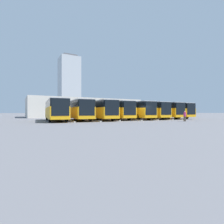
# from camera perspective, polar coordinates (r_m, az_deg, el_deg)

# --- Properties ---
(ground_plane) EXTENTS (600.00, 600.00, 0.00)m
(ground_plane) POSITION_cam_1_polar(r_m,az_deg,el_deg) (29.63, 10.12, -2.83)
(ground_plane) COLOR #5B5B60
(bus_0) EXTENTS (3.65, 12.45, 3.39)m
(bus_0) POSITION_cam_1_polar(r_m,az_deg,el_deg) (43.06, 18.45, 0.55)
(bus_0) COLOR orange
(bus_0) RESTS_ON ground_plane
(curb_divider_0) EXTENTS (0.93, 7.90, 0.15)m
(curb_divider_0) POSITION_cam_1_polar(r_m,az_deg,el_deg) (40.48, 18.54, -1.97)
(curb_divider_0) COLOR #B2B2AD
(curb_divider_0) RESTS_ON ground_plane
(bus_1) EXTENTS (3.65, 12.45, 3.39)m
(bus_1) POSITION_cam_1_polar(r_m,az_deg,el_deg) (40.07, 15.34, 0.59)
(bus_1) COLOR orange
(bus_1) RESTS_ON ground_plane
(curb_divider_1) EXTENTS (0.93, 7.90, 0.15)m
(curb_divider_1) POSITION_cam_1_polar(r_m,az_deg,el_deg) (37.49, 15.22, -2.13)
(curb_divider_1) COLOR #B2B2AD
(curb_divider_1) RESTS_ON ground_plane
(bus_2) EXTENTS (3.65, 12.45, 3.39)m
(bus_2) POSITION_cam_1_polar(r_m,az_deg,el_deg) (37.61, 11.22, 0.63)
(bus_2) COLOR orange
(bus_2) RESTS_ON ground_plane
(curb_divider_2) EXTENTS (0.93, 7.90, 0.15)m
(curb_divider_2) POSITION_cam_1_polar(r_m,az_deg,el_deg) (35.05, 10.79, -2.27)
(curb_divider_2) COLOR #B2B2AD
(curb_divider_2) RESTS_ON ground_plane
(bus_3) EXTENTS (3.65, 12.45, 3.39)m
(bus_3) POSITION_cam_1_polar(r_m,az_deg,el_deg) (35.18, 6.79, 0.68)
(bus_3) COLOR orange
(bus_3) RESTS_ON ground_plane
(curb_divider_3) EXTENTS (0.93, 7.90, 0.15)m
(curb_divider_3) POSITION_cam_1_polar(r_m,az_deg,el_deg) (32.65, 5.98, -2.44)
(curb_divider_3) COLOR #B2B2AD
(curb_divider_3) RESTS_ON ground_plane
(bus_4) EXTENTS (3.65, 12.45, 3.39)m
(bus_4) POSITION_cam_1_polar(r_m,az_deg,el_deg) (33.92, 0.81, 0.71)
(bus_4) COLOR orange
(bus_4) RESTS_ON ground_plane
(curb_divider_4) EXTENTS (0.93, 7.90, 0.15)m
(curb_divider_4) POSITION_cam_1_polar(r_m,az_deg,el_deg) (31.46, -0.51, -2.53)
(curb_divider_4) COLOR #B2B2AD
(curb_divider_4) RESTS_ON ground_plane
(bus_5) EXTENTS (3.65, 12.45, 3.39)m
(bus_5) POSITION_cam_1_polar(r_m,az_deg,el_deg) (31.58, -4.41, 0.76)
(bus_5) COLOR orange
(bus_5) RESTS_ON ground_plane
(curb_divider_5) EXTENTS (0.93, 7.90, 0.15)m
(curb_divider_5) POSITION_cam_1_polar(r_m,az_deg,el_deg) (29.21, -6.27, -2.72)
(curb_divider_5) COLOR #B2B2AD
(curb_divider_5) RESTS_ON ground_plane
(bus_6) EXTENTS (3.65, 12.45, 3.39)m
(bus_6) POSITION_cam_1_polar(r_m,az_deg,el_deg) (30.83, -11.18, 0.78)
(bus_6) COLOR orange
(bus_6) RESTS_ON ground_plane
(curb_divider_6) EXTENTS (0.93, 7.90, 0.15)m
(curb_divider_6) POSITION_cam_1_polar(r_m,az_deg,el_deg) (28.59, -13.65, -2.78)
(curb_divider_6) COLOR #B2B2AD
(curb_divider_6) RESTS_ON ground_plane
(bus_7) EXTENTS (3.65, 12.45, 3.39)m
(bus_7) POSITION_cam_1_polar(r_m,az_deg,el_deg) (29.78, -17.93, 0.81)
(bus_7) COLOR orange
(bus_7) RESTS_ON ground_plane
(pedestrian) EXTENTS (0.49, 0.49, 1.62)m
(pedestrian) POSITION_cam_1_polar(r_m,az_deg,el_deg) (29.34, 22.66, -1.15)
(pedestrian) COLOR brown
(pedestrian) RESTS_ON ground_plane
(station_building) EXTENTS (32.79, 16.03, 5.43)m
(station_building) POSITION_cam_1_polar(r_m,az_deg,el_deg) (54.58, -8.76, 1.32)
(station_building) COLOR beige
(station_building) RESTS_ON ground_plane
(office_tower) EXTENTS (20.46, 20.46, 62.73)m
(office_tower) POSITION_cam_1_polar(r_m,az_deg,el_deg) (196.51, -13.82, 8.53)
(office_tower) COLOR #ADB2B7
(office_tower) RESTS_ON ground_plane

